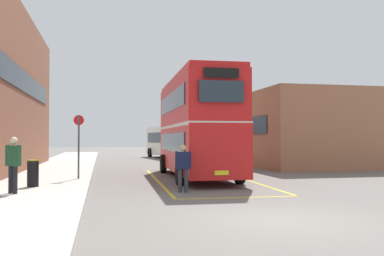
{
  "coord_description": "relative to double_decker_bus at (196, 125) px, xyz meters",
  "views": [
    {
      "loc": [
        -4.05,
        -9.09,
        1.89
      ],
      "look_at": [
        0.73,
        13.13,
        2.44
      ],
      "focal_mm": 39.39,
      "sensor_mm": 36.0,
      "label": 1
    }
  ],
  "objects": [
    {
      "name": "depot_building_right",
      "position": [
        9.37,
        9.39,
        -0.06
      ],
      "size": [
        8.58,
        15.32,
        4.91
      ],
      "color": "#9E6647",
      "rests_on": "ground"
    },
    {
      "name": "ground_plane",
      "position": [
        -0.39,
        3.8,
        -2.51
      ],
      "size": [
        135.6,
        135.6,
        0.0
      ],
      "primitive_type": "plane",
      "color": "#66605B"
    },
    {
      "name": "pedestrian_boarding",
      "position": [
        -1.65,
        -5.27,
        -1.55
      ],
      "size": [
        0.54,
        0.35,
        1.66
      ],
      "color": "#2D2D38",
      "rests_on": "ground"
    },
    {
      "name": "bus_stop_sign",
      "position": [
        -5.41,
        -0.87,
        -0.72
      ],
      "size": [
        0.44,
        0.08,
        2.75
      ],
      "color": "#4C4C51",
      "rests_on": "sidewalk_left"
    },
    {
      "name": "bay_marking_yellow",
      "position": [
        -0.03,
        -1.86,
        -2.51
      ],
      "size": [
        4.52,
        12.06,
        0.01
      ],
      "color": "gold",
      "rests_on": "ground"
    },
    {
      "name": "sidewalk_left",
      "position": [
        -6.89,
        6.2,
        -2.44
      ],
      "size": [
        4.0,
        57.6,
        0.14
      ],
      "primitive_type": "cube",
      "color": "#B2ADA3",
      "rests_on": "ground"
    },
    {
      "name": "pedestrian_waiting_near",
      "position": [
        -7.17,
        -5.48,
        -1.33
      ],
      "size": [
        0.52,
        0.51,
        1.79
      ],
      "color": "black",
      "rests_on": "sidewalk_left"
    },
    {
      "name": "single_deck_bus",
      "position": [
        1.81,
        19.83,
        -0.87
      ],
      "size": [
        3.49,
        8.51,
        3.02
      ],
      "color": "black",
      "rests_on": "ground"
    },
    {
      "name": "litter_bin",
      "position": [
        -6.85,
        -3.63,
        -1.88
      ],
      "size": [
        0.43,
        0.43,
        0.97
      ],
      "color": "black",
      "rests_on": "sidewalk_left"
    },
    {
      "name": "double_decker_bus",
      "position": [
        0.0,
        0.0,
        0.0
      ],
      "size": [
        3.0,
        10.0,
        4.75
      ],
      "color": "black",
      "rests_on": "ground"
    }
  ]
}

